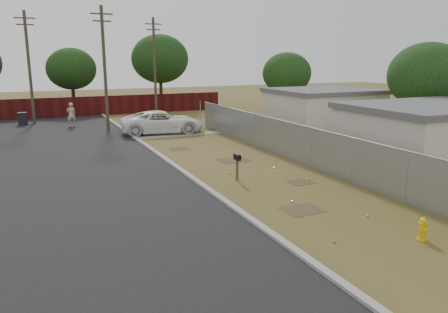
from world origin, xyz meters
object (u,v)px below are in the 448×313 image
mailbox (237,159)px  pedestrian (71,115)px  fire_hydrant (423,229)px  pickup_truck (162,122)px  trash_bin (23,119)px

mailbox → pedestrian: pedestrian is taller
fire_hydrant → pickup_truck: pickup_truck is taller
pickup_truck → pedestrian: (-5.65, 6.03, 0.13)m
fire_hydrant → pedestrian: bearing=104.8°
fire_hydrant → pickup_truck: bearing=94.3°
fire_hydrant → pickup_truck: size_ratio=0.13×
fire_hydrant → pedestrian: pedestrian is taller
pickup_truck → mailbox: bearing=-174.4°
pedestrian → mailbox: bearing=100.5°
mailbox → pickup_truck: size_ratio=0.21×
fire_hydrant → mailbox: bearing=104.9°
fire_hydrant → trash_bin: 31.82m
fire_hydrant → pickup_truck: (-1.62, 21.53, 0.47)m
pickup_truck → trash_bin: pickup_truck is taller
fire_hydrant → mailbox: mailbox is taller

